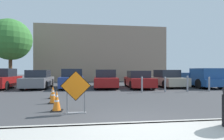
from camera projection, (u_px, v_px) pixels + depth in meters
ground_plane at (106, 88)px, 14.33m from camera, size 96.00×96.00×0.00m
curb_lip at (141, 125)px, 4.41m from camera, size 28.72×0.20×0.14m
road_closed_sign at (76, 90)px, 5.90m from camera, size 1.03×0.20×1.45m
traffic_cone_nearest at (57, 101)px, 6.24m from camera, size 0.40×0.40×0.73m
traffic_cone_second at (53, 95)px, 7.69m from camera, size 0.40×0.40×0.73m
traffic_cone_third at (53, 93)px, 9.04m from camera, size 0.38×0.38×0.60m
parked_car_nearest at (2, 79)px, 13.76m from camera, size 1.92×4.10×1.60m
parked_car_second at (38, 80)px, 14.13m from camera, size 1.94×4.09×1.47m
parked_car_third at (72, 79)px, 14.34m from camera, size 1.98×4.22×1.57m
parked_car_fourth at (105, 79)px, 14.59m from camera, size 2.03×4.38×1.51m
parked_car_fifth at (138, 80)px, 14.52m from camera, size 2.08×4.34×1.42m
parked_car_sixth at (167, 79)px, 15.35m from camera, size 2.12×4.16×1.49m
pickup_truck at (201, 79)px, 14.99m from camera, size 2.12×5.03×1.61m
bollard_nearest at (142, 84)px, 11.45m from camera, size 0.12×0.12×1.04m
bollard_second at (165, 84)px, 11.65m from camera, size 0.12×0.12×1.02m
bollard_third at (187, 83)px, 11.85m from camera, size 0.12×0.12×1.08m
bollard_fourth at (209, 84)px, 12.05m from camera, size 0.12×0.12×1.00m
building_facade_backdrop at (102, 55)px, 25.17m from camera, size 17.34×5.00×7.37m
street_tree_behind_lot at (10, 40)px, 17.08m from camera, size 4.01×4.01×6.47m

